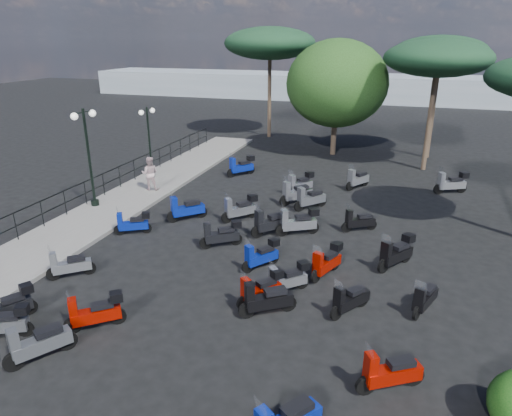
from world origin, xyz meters
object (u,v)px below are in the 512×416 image
(scooter_20, at_px, (327,262))
(lamp_post_1, at_px, (88,152))
(scooter_12, at_px, (261,290))
(scooter_2, at_px, (69,266))
(scooter_6, at_px, (95,313))
(pedestrian_far, at_px, (150,173))
(scooter_18, at_px, (389,373))
(scooter_11, at_px, (296,194))
(scooter_16, at_px, (357,179))
(pine_1, at_px, (441,52))
(lamp_post_2, at_px, (149,138))
(scooter_28, at_px, (451,183))
(pine_0, at_px, (438,59))
(scooter_22, at_px, (310,199))
(scooter_0, at_px, (7,307))
(scooter_24, at_px, (424,299))
(scooter_10, at_px, (240,209))
(scooter_14, at_px, (261,256))
(scooter_15, at_px, (300,184))
(scooter_4, at_px, (186,209))
(scooter_9, at_px, (270,223))
(scooter_13, at_px, (288,279))
(scooter_21, at_px, (298,222))
(scooter_7, at_px, (38,344))
(scooter_27, at_px, (359,221))
(scooter_3, at_px, (133,224))
(broadleaf_tree, at_px, (337,84))
(scooter_25, at_px, (349,300))
(scooter_8, at_px, (221,235))
(scooter_1, at_px, (2,323))
(scooter_19, at_px, (266,300))
(pine_2, at_px, (270,43))
(scooter_26, at_px, (396,253))

(scooter_20, bearing_deg, lamp_post_1, 7.62)
(scooter_12, bearing_deg, scooter_2, 42.79)
(lamp_post_1, xyz_separation_m, scooter_6, (5.78, -7.83, -2.17))
(pedestrian_far, xyz_separation_m, scooter_18, (12.12, -10.61, -0.54))
(scooter_11, xyz_separation_m, scooter_16, (2.48, 3.27, -0.03))
(scooter_18, distance_m, pine_1, 23.40)
(lamp_post_2, height_order, scooter_28, lamp_post_2)
(lamp_post_1, relative_size, pine_0, 0.60)
(scooter_11, height_order, scooter_22, scooter_11)
(scooter_0, distance_m, scooter_24, 11.66)
(scooter_10, xyz_separation_m, scooter_14, (2.16, -3.87, -0.05))
(scooter_12, distance_m, scooter_15, 10.27)
(scooter_4, height_order, scooter_15, scooter_4)
(scooter_15, relative_size, scooter_16, 0.96)
(scooter_9, distance_m, scooter_13, 4.38)
(scooter_9, height_order, scooter_11, scooter_11)
(scooter_21, bearing_deg, scooter_7, 125.24)
(scooter_18, relative_size, scooter_27, 1.09)
(lamp_post_1, relative_size, scooter_22, 3.10)
(lamp_post_2, relative_size, scooter_21, 2.37)
(scooter_0, bearing_deg, scooter_18, -145.55)
(scooter_3, height_order, scooter_12, scooter_12)
(scooter_9, height_order, scooter_21, scooter_9)
(scooter_6, height_order, scooter_28, scooter_28)
(broadleaf_tree, bearing_deg, scooter_25, -79.67)
(scooter_24, bearing_deg, scooter_20, -0.43)
(scooter_8, bearing_deg, pine_0, -63.29)
(scooter_1, xyz_separation_m, scooter_12, (5.91, 3.63, 0.01))
(scooter_14, bearing_deg, scooter_19, 145.57)
(lamp_post_1, xyz_separation_m, scooter_24, (14.20, -4.27, -2.24))
(scooter_20, bearing_deg, scooter_28, -90.80)
(scooter_24, xyz_separation_m, pine_2, (-11.14, 22.19, 6.52))
(scooter_1, relative_size, scooter_11, 0.98)
(scooter_4, bearing_deg, scooter_2, 121.91)
(scooter_9, bearing_deg, scooter_15, -47.19)
(scooter_27, bearing_deg, lamp_post_2, 40.36)
(scooter_1, distance_m, scooter_18, 9.73)
(pine_2, bearing_deg, scooter_22, -67.04)
(scooter_9, bearing_deg, scooter_3, 59.80)
(scooter_11, xyz_separation_m, scooter_28, (7.05, 3.92, 0.02))
(pine_2, bearing_deg, scooter_0, -89.54)
(pine_0, height_order, pine_2, pine_2)
(scooter_13, relative_size, scooter_18, 0.83)
(pedestrian_far, height_order, scooter_13, pedestrian_far)
(lamp_post_1, distance_m, scooter_22, 10.09)
(scooter_13, distance_m, pine_2, 24.36)
(scooter_15, height_order, pine_1, pine_1)
(scooter_21, distance_m, scooter_25, 5.60)
(scooter_27, bearing_deg, scooter_26, 177.64)
(pine_1, bearing_deg, scooter_4, -124.39)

